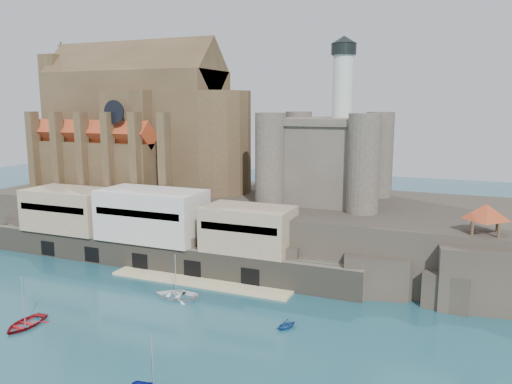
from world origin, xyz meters
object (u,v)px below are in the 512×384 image
(church, at_px, (143,130))
(pavilion, at_px, (486,214))
(boat_0, at_px, (25,326))
(castle_keep, at_px, (328,155))

(church, relative_size, pavilion, 7.34)
(boat_0, bearing_deg, pavilion, 26.66)
(church, relative_size, boat_0, 7.80)
(pavilion, bearing_deg, boat_0, -150.53)
(church, distance_m, boat_0, 52.47)
(pavilion, height_order, boat_0, pavilion)
(pavilion, distance_m, boat_0, 61.86)
(church, distance_m, pavilion, 68.65)
(pavilion, xyz_separation_m, boat_0, (-52.70, -29.78, -12.73))
(castle_keep, bearing_deg, boat_0, -120.83)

